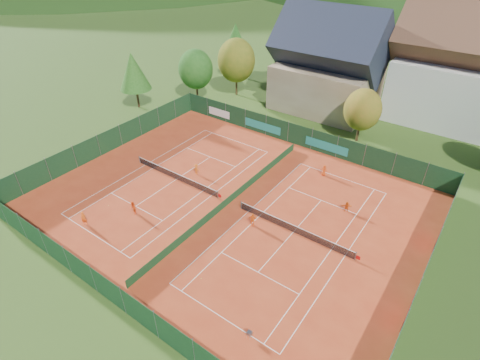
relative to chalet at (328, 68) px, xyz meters
The scene contains 28 objects.
ground 30.87m from the chalet, 84.29° to the right, with size 600.00×600.00×0.00m, color #2C4A17.
clay_pad 30.87m from the chalet, 84.29° to the right, with size 40.00×32.00×0.01m, color #A73418.
court_markings_left 31.12m from the chalet, 99.46° to the right, with size 11.03×23.83×0.00m.
court_markings_right 32.63m from the chalet, 69.86° to the right, with size 11.03×23.83×0.00m.
tennis_net_left 31.00m from the chalet, 99.17° to the right, with size 13.30×0.10×1.02m.
tennis_net_right 32.59m from the chalet, 69.60° to the right, with size 13.30×0.10×1.02m.
court_divider 30.77m from the chalet, 84.29° to the right, with size 0.03×28.80×1.00m.
fence_north 15.14m from the chalet, 79.70° to the right, with size 40.00×0.10×3.00m.
fence_south 46.38m from the chalet, 86.27° to the right, with size 40.00×0.04×3.00m.
fence_west 34.86m from the chalet, 119.54° to the right, with size 0.04×32.00×3.00m.
fence_east 38.11m from the chalet, 52.48° to the right, with size 0.09×32.00×3.00m.
chalet is the anchor object (origin of this frame).
hotel_block_a 19.94m from the chalet, 17.53° to the left, with size 21.60×11.00×17.25m.
tree_west_front 21.51m from the chalet, 152.24° to the right, with size 5.72×5.72×8.69m.
tree_west_mid 15.53m from the chalet, 165.07° to the right, with size 6.44×6.44×9.78m.
tree_west_back 21.38m from the chalet, 169.22° to the left, with size 5.60×5.60×10.00m.
tree_center 12.19m from the chalet, 41.63° to the right, with size 5.01×5.01×7.60m.
tree_west_side 30.81m from the chalet, 144.25° to the right, with size 5.04×5.04×9.00m.
ball_hopper 44.73m from the chalet, 71.65° to the right, with size 0.34×0.34×0.80m.
loose_ball_0 39.34m from the chalet, 101.19° to the right, with size 0.07×0.07×0.07m, color #CCD833.
loose_ball_1 41.09m from the chalet, 79.52° to the right, with size 0.07×0.07×0.07m, color #CCD833.
loose_ball_2 25.23m from the chalet, 83.72° to the right, with size 0.07×0.07×0.07m, color #CCD833.
player_left_near 42.37m from the chalet, 99.55° to the right, with size 0.56×0.37×1.54m, color #FB5F16.
player_left_mid 38.01m from the chalet, 96.43° to the right, with size 0.75×0.58×1.54m, color #FF5316.
player_left_far 28.56m from the chalet, 97.80° to the right, with size 0.90×0.52×1.39m, color orange.
player_right_near 32.87m from the chalet, 77.31° to the right, with size 0.91×0.38×1.55m, color orange.
player_right_far_a 21.72m from the chalet, 64.44° to the right, with size 0.71×0.46×1.46m, color #D34312.
player_right_far_b 28.22m from the chalet, 59.59° to the right, with size 1.15×0.37×1.24m, color #D55212.
Camera 1 is at (19.86, -25.67, 25.57)m, focal length 28.00 mm.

